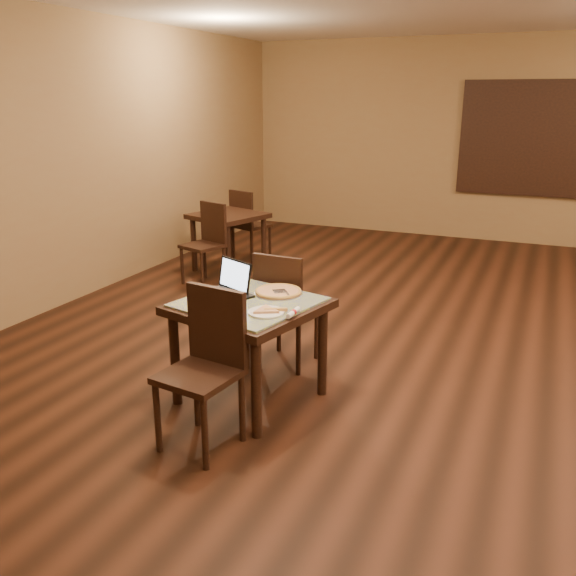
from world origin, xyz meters
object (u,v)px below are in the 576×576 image
at_px(chair_main_far, 283,304).
at_px(laptop, 231,285).
at_px(chair_main_near, 207,359).
at_px(other_table_b, 228,223).
at_px(tiled_table, 249,315).
at_px(pizza_pan, 278,293).
at_px(other_table_b_chair_far, 247,221).
at_px(other_table_b_chair_near, 208,238).

bearing_deg(chair_main_far, laptop, 72.05).
xyz_separation_m(chair_main_near, laptop, (-0.21, 0.72, 0.25)).
xyz_separation_m(chair_main_far, other_table_b, (-1.81, 2.39, 0.06)).
bearing_deg(laptop, tiled_table, -3.54).
xyz_separation_m(chair_main_near, pizza_pan, (0.11, 0.85, 0.19)).
distance_m(pizza_pan, other_table_b_chair_far, 3.87).
xyz_separation_m(tiled_table, other_table_b, (-1.82, 3.00, -0.05)).
bearing_deg(chair_main_far, tiled_table, 93.45).
xyz_separation_m(chair_main_far, other_table_b_chair_near, (-1.79, 1.83, -0.01)).
height_order(chair_main_far, laptop, laptop).
relative_size(chair_main_far, pizza_pan, 2.73).
distance_m(chair_main_near, pizza_pan, 0.88).
bearing_deg(other_table_b, pizza_pan, -37.36).
distance_m(laptop, pizza_pan, 0.35).
height_order(other_table_b_chair_near, other_table_b_chair_far, same).
bearing_deg(tiled_table, other_table_b, 135.06).
distance_m(chair_main_near, other_table_b_chair_near, 3.55).
height_order(chair_main_near, pizza_pan, chair_main_near).
xyz_separation_m(chair_main_far, other_table_b_chair_far, (-1.84, 2.95, -0.01)).
relative_size(laptop, pizza_pan, 1.17).
height_order(laptop, other_table_b, laptop).
distance_m(chair_main_near, laptop, 0.79).
bearing_deg(laptop, pizza_pan, 47.05).
bearing_deg(pizza_pan, laptop, -157.16).
xyz_separation_m(pizza_pan, other_table_b_chair_far, (-1.96, 3.32, -0.23)).
xyz_separation_m(laptop, other_table_b, (-1.62, 2.90, -0.21)).
bearing_deg(other_table_b_chair_near, other_table_b_chair_far, 110.19).
height_order(pizza_pan, other_table_b_chair_near, other_table_b_chair_near).
bearing_deg(chair_main_far, other_table_b_chair_far, -55.01).
xyz_separation_m(pizza_pan, other_table_b, (-1.94, 2.76, -0.16)).
bearing_deg(laptop, other_table_b_chair_far, 139.63).
bearing_deg(other_table_b_chair_far, tiled_table, 134.96).
xyz_separation_m(chair_main_near, other_table_b, (-1.83, 3.62, 0.04)).
bearing_deg(other_table_b, other_table_b_chair_near, -69.81).
relative_size(chair_main_near, pizza_pan, 2.86).
relative_size(other_table_b, other_table_b_chair_near, 1.04).
bearing_deg(other_table_b_chair_far, laptop, 133.03).
distance_m(laptop, other_table_b_chair_near, 2.85).
bearing_deg(other_table_b_chair_near, other_table_b, 110.19).
height_order(chair_main_far, pizza_pan, chair_main_far).
bearing_deg(tiled_table, other_table_b_chair_near, 140.13).
bearing_deg(laptop, chair_main_near, -49.27).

